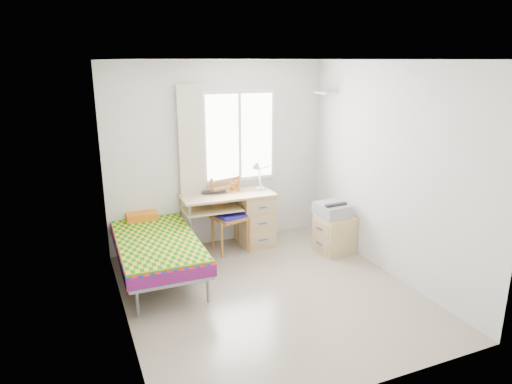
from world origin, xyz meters
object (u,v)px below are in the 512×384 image
bed (155,240)px  cabinet (335,234)px  chair (230,210)px  desk (250,216)px  printer (332,210)px

bed → cabinet: bearing=-6.6°
bed → chair: chair is taller
desk → printer: bearing=-34.3°
cabinet → chair: bearing=148.4°
desk → cabinet: (0.98, -0.72, -0.18)m
desk → printer: 1.17m
chair → cabinet: (1.32, -0.66, -0.32)m
bed → printer: size_ratio=4.54×
cabinet → printer: (-0.04, 0.04, 0.35)m
desk → chair: size_ratio=1.26×
bed → printer: (2.39, -0.29, 0.18)m
desk → chair: bearing=-168.3°
printer → desk: bearing=140.9°
cabinet → printer: printer is taller
bed → chair: 1.18m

